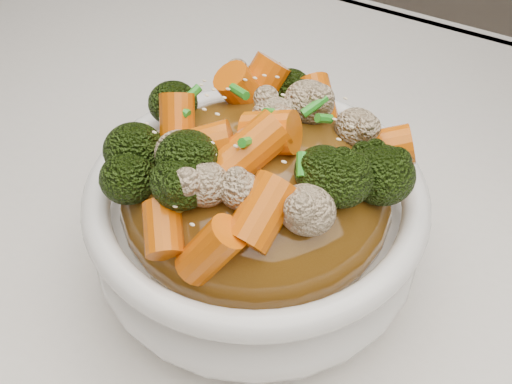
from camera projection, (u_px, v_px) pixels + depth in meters
The scene contains 8 objects.
tablecloth at pixel (306, 269), 0.48m from camera, with size 1.20×0.80×0.04m, color silver.
bowl at pixel (256, 226), 0.42m from camera, with size 0.23×0.23×0.09m, color white, non-canonical shape.
sauce_base at pixel (256, 195), 0.40m from camera, with size 0.18×0.18×0.10m, color #5D3910.
carrots at pixel (256, 117), 0.36m from camera, with size 0.18×0.18×0.05m, color #D25B06, non-canonical shape.
broccoli at pixel (256, 119), 0.36m from camera, with size 0.18×0.18×0.05m, color black, non-canonical shape.
cauliflower at pixel (256, 122), 0.36m from camera, with size 0.18×0.18×0.04m, color tan, non-canonical shape.
scallions at pixel (256, 116), 0.36m from camera, with size 0.14×0.14×0.02m, color #258B20, non-canonical shape.
sesame_seeds at pixel (256, 116), 0.36m from camera, with size 0.16×0.16×0.01m, color beige, non-canonical shape.
Camera 1 is at (0.12, -0.28, 1.11)m, focal length 42.00 mm.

